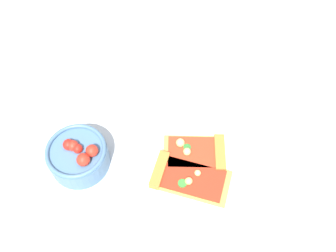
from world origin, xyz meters
The scene contains 6 objects.
ground_plane centered at (0.00, 0.00, 0.00)m, with size 2.40×2.40×0.00m, color silver.
plate centered at (0.00, -0.01, 0.01)m, with size 0.27×0.27×0.01m, color white.
pizza_slice_near centered at (-0.04, -0.01, 0.02)m, with size 0.11×0.14×0.02m.
pizza_slice_far centered at (0.02, -0.02, 0.02)m, with size 0.08×0.15×0.02m.
salad_bowl centered at (0.04, -0.23, 0.03)m, with size 0.12×0.12×0.07m.
soda_glass centered at (-0.26, -0.01, 0.06)m, with size 0.07×0.07×0.13m.
Camera 1 is at (0.31, 0.04, 0.69)m, focal length 40.64 mm.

